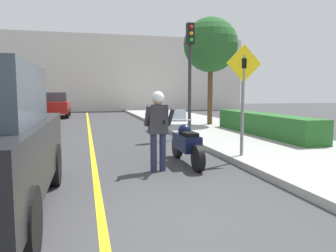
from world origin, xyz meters
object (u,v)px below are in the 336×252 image
Objects in this scene: crossing_sign at (243,89)px; parked_car_black at (23,109)px; motorcycle at (186,143)px; parked_car_red at (55,105)px; traffic_light at (190,58)px; person_biker at (158,123)px; street_tree at (211,45)px.

parked_car_black is (-6.69, 10.31, -0.91)m from crossing_sign.
motorcycle is at bearing 177.28° from crossing_sign.
parked_car_red is at bearing 109.38° from crossing_sign.
crossing_sign is 17.12m from parked_car_red.
motorcycle is 16.62m from parked_car_red.
person_biker is at bearing -115.66° from traffic_light.
crossing_sign reaches higher than parked_car_black.
crossing_sign reaches higher than motorcycle.
motorcycle is 1.27× the size of person_biker.
motorcycle is 0.82× the size of crossing_sign.
parked_car_red reaches higher than motorcycle.
crossing_sign is at bearing -70.62° from parked_car_red.
parked_car_red is (-5.66, 12.01, -2.06)m from traffic_light.
traffic_light is at bearing -122.08° from street_tree.
parked_car_red is at bearing 104.88° from motorcycle.
person_biker is 0.64× the size of crossing_sign.
person_biker is 2.38m from crossing_sign.
traffic_light is at bearing 90.12° from crossing_sign.
parked_car_red is (-5.67, 16.12, -0.91)m from crossing_sign.
traffic_light reaches higher than motorcycle.
person_biker is 9.54m from street_tree.
parked_car_red is (-3.46, 16.60, -0.20)m from person_biker.
street_tree is 1.21× the size of parked_car_red.
parked_car_red is (-7.80, 8.60, -3.05)m from street_tree.
parked_car_black is at bearing 123.00° from crossing_sign.
crossing_sign is at bearing -105.79° from street_tree.
parked_car_red is (1.02, 5.81, 0.00)m from parked_car_black.
person_biker is at bearing -67.44° from parked_car_black.
motorcycle is at bearing 33.84° from person_biker.
street_tree is (4.34, 8.00, 2.85)m from person_biker.
traffic_light is 0.95× the size of parked_car_black.
parked_car_black reaches higher than motorcycle.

